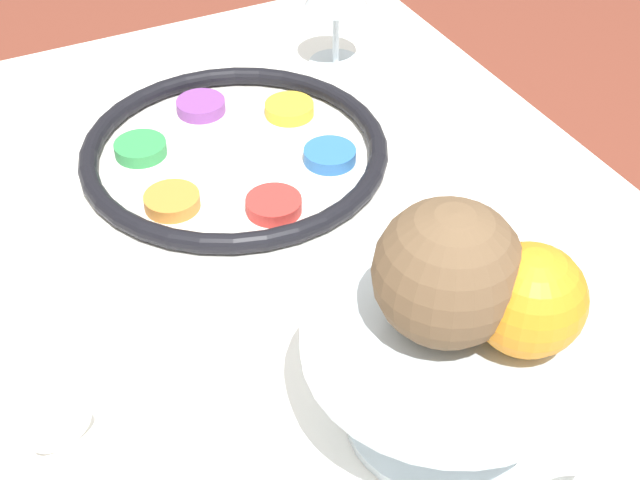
% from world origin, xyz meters
% --- Properties ---
extents(seder_plate, '(0.32, 0.32, 0.03)m').
position_xyz_m(seder_plate, '(-0.26, 0.08, 0.76)').
color(seder_plate, white).
rests_on(seder_plate, dining_table).
extents(fruit_stand, '(0.21, 0.21, 0.11)m').
position_xyz_m(fruit_stand, '(0.12, 0.09, 0.83)').
color(fruit_stand, silver).
rests_on(fruit_stand, dining_table).
extents(orange_fruit, '(0.08, 0.08, 0.08)m').
position_xyz_m(orange_fruit, '(0.16, 0.12, 0.90)').
color(orange_fruit, orange).
rests_on(orange_fruit, fruit_stand).
extents(coconut, '(0.10, 0.10, 0.10)m').
position_xyz_m(coconut, '(0.12, 0.08, 0.91)').
color(coconut, brown).
rests_on(coconut, fruit_stand).
extents(napkin_roll, '(0.17, 0.08, 0.05)m').
position_xyz_m(napkin_roll, '(-0.06, -0.19, 0.77)').
color(napkin_roll, white).
rests_on(napkin_roll, dining_table).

